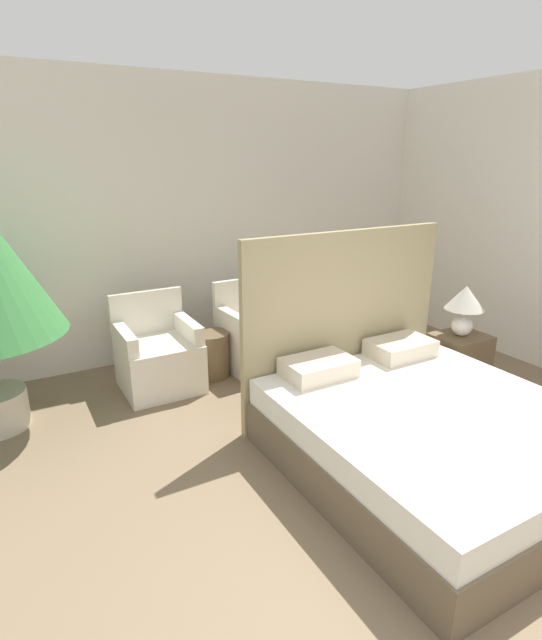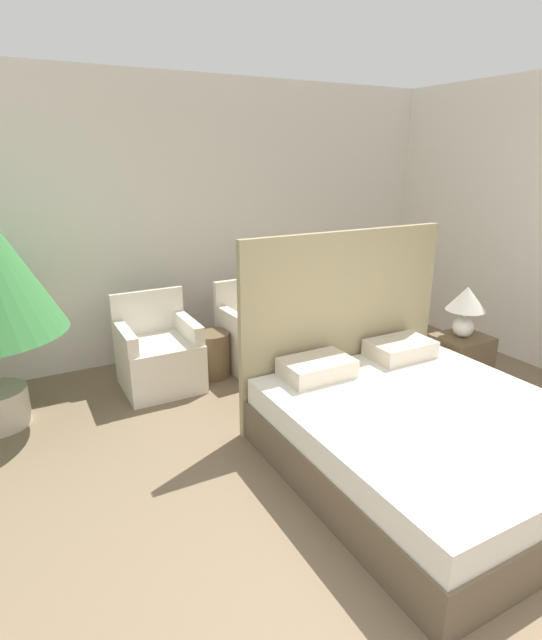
# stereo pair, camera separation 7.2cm
# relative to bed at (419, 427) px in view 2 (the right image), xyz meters

# --- Properties ---
(ground_plane) EXTENTS (16.00, 16.00, 0.00)m
(ground_plane) POSITION_rel_bed_xyz_m (-0.49, -1.29, -0.30)
(ground_plane) COLOR #7A664C
(wall_back) EXTENTS (10.00, 0.06, 2.90)m
(wall_back) POSITION_rel_bed_xyz_m (-0.49, 2.93, 1.15)
(wall_back) COLOR silver
(wall_back) RESTS_ON ground_plane
(bed) EXTENTS (1.89, 2.09, 1.56)m
(bed) POSITION_rel_bed_xyz_m (0.00, 0.00, 0.00)
(bed) COLOR brown
(bed) RESTS_ON ground_plane
(armchair_near_window_left) EXTENTS (0.70, 0.68, 0.89)m
(armchair_near_window_left) POSITION_rel_bed_xyz_m (-1.24, 2.13, -0.01)
(armchair_near_window_left) COLOR silver
(armchair_near_window_left) RESTS_ON ground_plane
(armchair_near_window_right) EXTENTS (0.74, 0.72, 0.89)m
(armchair_near_window_right) POSITION_rel_bed_xyz_m (-0.19, 2.13, -0.01)
(armchair_near_window_right) COLOR silver
(armchair_near_window_right) RESTS_ON ground_plane
(nightstand) EXTENTS (0.48, 0.41, 0.53)m
(nightstand) POSITION_rel_bed_xyz_m (1.23, 0.74, -0.04)
(nightstand) COLOR brown
(nightstand) RESTS_ON ground_plane
(table_lamp) EXTENTS (0.35, 0.35, 0.47)m
(table_lamp) POSITION_rel_bed_xyz_m (1.22, 0.74, 0.54)
(table_lamp) COLOR white
(table_lamp) RESTS_ON nightstand
(side_table) EXTENTS (0.38, 0.38, 0.46)m
(side_table) POSITION_rel_bed_xyz_m (-0.71, 2.14, -0.08)
(side_table) COLOR brown
(side_table) RESTS_ON ground_plane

